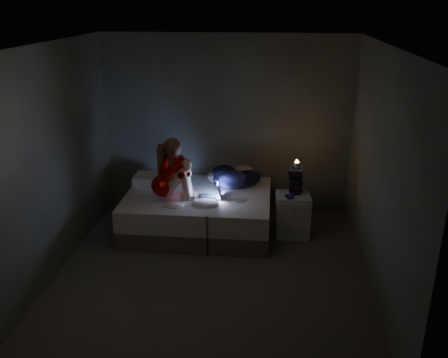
# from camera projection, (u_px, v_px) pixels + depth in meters

# --- Properties ---
(floor) EXTENTS (3.60, 3.80, 0.02)m
(floor) POSITION_uv_depth(u_px,v_px,m) (211.00, 272.00, 5.64)
(floor) COLOR #453F3C
(floor) RESTS_ON ground
(ceiling) EXTENTS (3.60, 3.80, 0.02)m
(ceiling) POSITION_uv_depth(u_px,v_px,m) (209.00, 44.00, 4.71)
(ceiling) COLOR silver
(ceiling) RESTS_ON ground
(wall_back) EXTENTS (3.60, 0.02, 2.60)m
(wall_back) POSITION_uv_depth(u_px,v_px,m) (227.00, 125.00, 6.95)
(wall_back) COLOR #474A42
(wall_back) RESTS_ON ground
(wall_front) EXTENTS (3.60, 0.02, 2.60)m
(wall_front) POSITION_uv_depth(u_px,v_px,m) (176.00, 257.00, 3.40)
(wall_front) COLOR #474A42
(wall_front) RESTS_ON ground
(wall_left) EXTENTS (0.02, 3.80, 2.60)m
(wall_left) POSITION_uv_depth(u_px,v_px,m) (51.00, 163.00, 5.34)
(wall_left) COLOR #474A42
(wall_left) RESTS_ON ground
(wall_right) EXTENTS (0.02, 3.80, 2.60)m
(wall_right) POSITION_uv_depth(u_px,v_px,m) (380.00, 174.00, 5.00)
(wall_right) COLOR #474A42
(wall_right) RESTS_ON ground
(bed) EXTENTS (1.95, 1.47, 0.54)m
(bed) POSITION_uv_depth(u_px,v_px,m) (199.00, 211.00, 6.59)
(bed) COLOR beige
(bed) RESTS_ON ground
(pillow) EXTENTS (0.49, 0.35, 0.14)m
(pillow) POSITION_uv_depth(u_px,v_px,m) (152.00, 180.00, 6.79)
(pillow) COLOR white
(pillow) RESTS_ON bed
(woman) EXTENTS (0.55, 0.40, 0.83)m
(woman) POSITION_uv_depth(u_px,v_px,m) (163.00, 168.00, 6.21)
(woman) COLOR #700002
(woman) RESTS_ON bed
(laptop) EXTENTS (0.32, 0.24, 0.21)m
(laptop) POSITION_uv_depth(u_px,v_px,m) (210.00, 190.00, 6.32)
(laptop) COLOR black
(laptop) RESTS_ON bed
(clothes_pile) EXTENTS (0.60, 0.50, 0.33)m
(clothes_pile) POSITION_uv_depth(u_px,v_px,m) (231.00, 176.00, 6.68)
(clothes_pile) COLOR navy
(clothes_pile) RESTS_ON bed
(nightstand) EXTENTS (0.47, 0.42, 0.59)m
(nightstand) POSITION_uv_depth(u_px,v_px,m) (292.00, 215.00, 6.42)
(nightstand) COLOR silver
(nightstand) RESTS_ON ground
(book_stack) EXTENTS (0.19, 0.25, 0.35)m
(book_stack) POSITION_uv_depth(u_px,v_px,m) (296.00, 180.00, 6.34)
(book_stack) COLOR black
(book_stack) RESTS_ON nightstand
(candle) EXTENTS (0.07, 0.07, 0.08)m
(candle) POSITION_uv_depth(u_px,v_px,m) (297.00, 165.00, 6.26)
(candle) COLOR beige
(candle) RESTS_ON book_stack
(phone) EXTENTS (0.10, 0.15, 0.01)m
(phone) POSITION_uv_depth(u_px,v_px,m) (288.00, 197.00, 6.24)
(phone) COLOR black
(phone) RESTS_ON nightstand
(blue_orb) EXTENTS (0.08, 0.08, 0.08)m
(blue_orb) POSITION_uv_depth(u_px,v_px,m) (291.00, 195.00, 6.19)
(blue_orb) COLOR navy
(blue_orb) RESTS_ON nightstand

